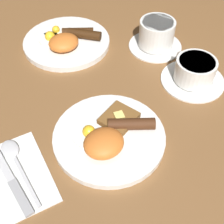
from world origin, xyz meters
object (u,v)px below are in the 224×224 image
(breakfast_plate_far, at_px, (67,41))
(teacup_far, at_px, (156,35))
(breakfast_plate_near, at_px, (109,136))
(teacup_near, at_px, (194,72))
(spoon, at_px, (13,155))
(knife, at_px, (12,182))

(breakfast_plate_far, distance_m, teacup_far, 0.25)
(breakfast_plate_near, distance_m, teacup_near, 0.28)
(breakfast_plate_near, height_order, spoon, breakfast_plate_near)
(breakfast_plate_near, xyz_separation_m, spoon, (-0.19, 0.07, -0.01))
(knife, bearing_deg, breakfast_plate_far, -43.05)
(teacup_far, height_order, spoon, teacup_far)
(breakfast_plate_near, bearing_deg, teacup_near, 9.94)
(breakfast_plate_far, xyz_separation_m, spoon, (-0.26, -0.28, -0.01))
(breakfast_plate_far, bearing_deg, breakfast_plate_near, -101.95)
(teacup_far, height_order, knife, teacup_far)
(spoon, bearing_deg, knife, 156.77)
(teacup_near, xyz_separation_m, knife, (-0.49, -0.04, -0.02))
(breakfast_plate_far, distance_m, teacup_near, 0.36)
(breakfast_plate_far, relative_size, teacup_near, 1.52)
(knife, bearing_deg, spoon, -25.57)
(breakfast_plate_far, distance_m, spoon, 0.39)
(breakfast_plate_near, relative_size, knife, 1.30)
(teacup_far, xyz_separation_m, spoon, (-0.47, -0.15, -0.03))
(breakfast_plate_near, distance_m, spoon, 0.20)
(breakfast_plate_near, bearing_deg, spoon, 160.53)
(teacup_near, relative_size, spoon, 0.92)
(spoon, bearing_deg, breakfast_plate_far, -43.38)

